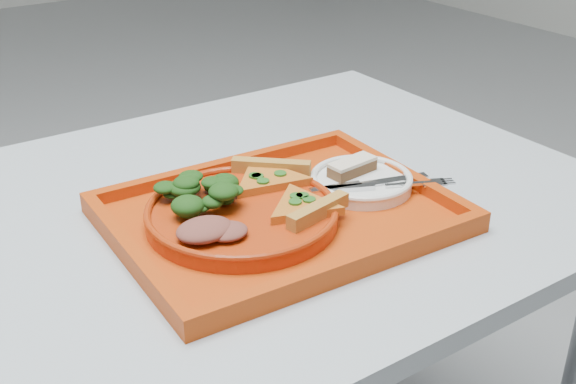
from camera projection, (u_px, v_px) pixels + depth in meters
name	position (u px, v px, depth m)	size (l,w,h in m)	color
table	(73.00, 301.00, 0.96)	(1.60, 0.80, 0.75)	#A5AFB9
tray_main	(280.00, 218.00, 1.00)	(0.45, 0.35, 0.01)	#B23709
dinner_plate	(242.00, 216.00, 0.97)	(0.26, 0.26, 0.02)	#A92E0B
side_plate	(361.00, 183.00, 1.07)	(0.15, 0.15, 0.01)	white
pizza_slice_a	(302.00, 203.00, 0.97)	(0.12, 0.10, 0.02)	gold
pizza_slice_b	(267.00, 176.00, 1.04)	(0.13, 0.12, 0.02)	gold
salad_heap	(198.00, 188.00, 0.97)	(0.10, 0.09, 0.05)	black
meat_portion	(204.00, 230.00, 0.90)	(0.07, 0.06, 0.02)	brown
dessert_bar	(352.00, 167.00, 1.08)	(0.08, 0.04, 0.02)	#4C2919
knife	(370.00, 183.00, 1.05)	(0.18, 0.02, 0.01)	silver
fork	(384.00, 185.00, 1.04)	(0.18, 0.02, 0.01)	silver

